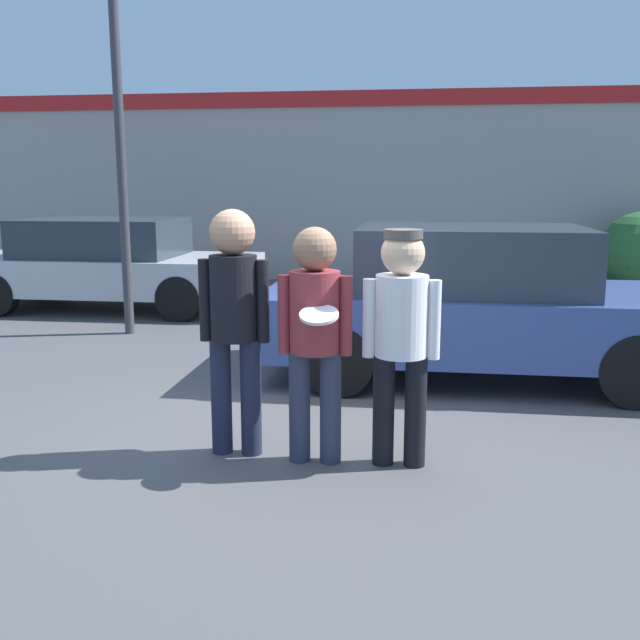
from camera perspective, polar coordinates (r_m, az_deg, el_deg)
ground_plane at (r=5.59m, az=-2.40°, el=-9.45°), size 56.00×56.00×0.00m
storefront_building at (r=14.32m, az=4.21°, el=10.62°), size 24.00×0.22×3.69m
person_left at (r=5.06m, az=-6.89°, el=0.79°), size 0.51×0.34×1.77m
person_middle_with_frisbee at (r=4.88m, az=-0.41°, el=-0.43°), size 0.52×0.55×1.66m
person_right at (r=4.86m, az=6.52°, el=-0.53°), size 0.53×0.36×1.64m
parked_car_near at (r=7.32m, az=12.30°, el=1.35°), size 4.22×1.92×1.52m
parked_car_far at (r=11.60m, az=-16.61°, el=4.36°), size 4.53×1.93×1.40m
street_lamp at (r=9.53m, az=-14.50°, el=20.26°), size 1.46×0.35×5.73m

